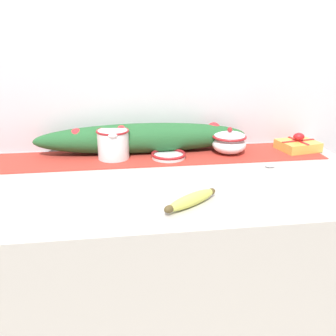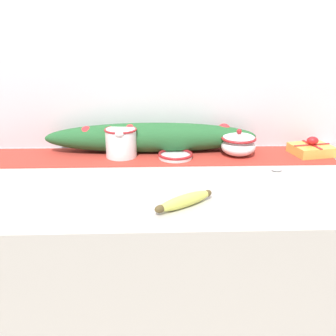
{
  "view_description": "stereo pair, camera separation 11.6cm",
  "coord_description": "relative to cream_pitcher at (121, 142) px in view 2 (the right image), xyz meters",
  "views": [
    {
      "loc": [
        -0.1,
        -1.12,
        1.38
      ],
      "look_at": [
        0.05,
        -0.04,
        0.99
      ],
      "focal_mm": 40.0,
      "sensor_mm": 36.0,
      "label": 1
    },
    {
      "loc": [
        0.02,
        -1.13,
        1.38
      ],
      "look_at": [
        0.05,
        -0.04,
        0.99
      ],
      "focal_mm": 40.0,
      "sensor_mm": 36.0,
      "label": 2
    }
  ],
  "objects": [
    {
      "name": "countertop",
      "position": [
        0.11,
        -0.23,
        -0.53
      ],
      "size": [
        1.49,
        0.71,
        0.94
      ],
      "primitive_type": "cube",
      "color": "#B7B2AD",
      "rests_on": "ground_plane"
    },
    {
      "name": "back_wall",
      "position": [
        0.11,
        0.15,
        0.2
      ],
      "size": [
        2.29,
        0.04,
        2.4
      ],
      "primitive_type": "cube",
      "color": "silver",
      "rests_on": "ground_plane"
    },
    {
      "name": "table_runner",
      "position": [
        0.11,
        -0.0,
        -0.06
      ],
      "size": [
        1.37,
        0.23,
        0.0
      ],
      "primitive_type": "cube",
      "color": "#B23328",
      "rests_on": "countertop"
    },
    {
      "name": "cream_pitcher",
      "position": [
        0.0,
        0.0,
        0.0
      ],
      "size": [
        0.12,
        0.14,
        0.11
      ],
      "color": "white",
      "rests_on": "countertop"
    },
    {
      "name": "sugar_bowl",
      "position": [
        0.44,
        -0.0,
        -0.01
      ],
      "size": [
        0.13,
        0.13,
        0.1
      ],
      "color": "white",
      "rests_on": "countertop"
    },
    {
      "name": "small_dish",
      "position": [
        0.2,
        -0.03,
        -0.05
      ],
      "size": [
        0.13,
        0.13,
        0.02
      ],
      "color": "white",
      "rests_on": "countertop"
    },
    {
      "name": "banana",
      "position": [
        0.21,
        -0.44,
        -0.04
      ],
      "size": [
        0.17,
        0.13,
        0.03
      ],
      "rotation": [
        0.0,
        0.0,
        0.61
      ],
      "color": "#CCD156",
      "rests_on": "countertop"
    },
    {
      "name": "spoon",
      "position": [
        0.52,
        -0.17,
        -0.06
      ],
      "size": [
        0.19,
        0.05,
        0.01
      ],
      "rotation": [
        0.0,
        0.0,
        -0.19
      ],
      "color": "#B7B7BC",
      "rests_on": "countertop"
    },
    {
      "name": "gift_box",
      "position": [
        0.73,
        0.0,
        -0.04
      ],
      "size": [
        0.17,
        0.15,
        0.07
      ],
      "rotation": [
        0.0,
        0.0,
        0.19
      ],
      "color": "gold",
      "rests_on": "countertop"
    },
    {
      "name": "poinsettia_garland",
      "position": [
        0.11,
        0.06,
        0.0
      ],
      "size": [
        0.83,
        0.13,
        0.12
      ],
      "color": "#235B2D",
      "rests_on": "countertop"
    }
  ]
}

